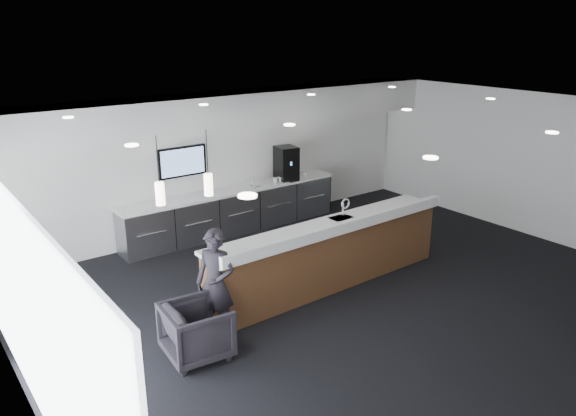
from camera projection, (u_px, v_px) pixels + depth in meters
ground at (346, 293)px, 9.46m from camera, size 10.00×10.00×0.00m
ceiling at (353, 115)px, 8.51m from camera, size 10.00×8.00×0.02m
back_wall at (223, 161)px, 12.03m from camera, size 10.00×0.02×3.00m
left_wall at (12, 294)px, 6.15m from camera, size 0.02×8.00×3.00m
right_wall at (525, 164)px, 11.81m from camera, size 0.02×8.00×3.00m
soffit_bulkhead at (232, 110)px, 11.33m from camera, size 10.00×0.90×0.70m
alcove_panel at (223, 157)px, 11.98m from camera, size 9.80×0.06×1.40m
window_blinds_wall at (16, 293)px, 6.18m from camera, size 0.04×7.36×2.55m
back_credenza at (233, 210)px, 12.08m from camera, size 5.06×0.66×0.95m
wall_tv at (182, 162)px, 11.35m from camera, size 1.05×0.08×0.62m
pendant_left at (189, 176)px, 8.00m from camera, size 0.12×0.12×0.30m
pendant_right at (142, 184)px, 7.60m from camera, size 0.12×0.12×0.30m
ceiling_can_lights at (353, 117)px, 8.52m from camera, size 7.00×5.00×0.02m
service_counter at (329, 254)px, 9.56m from camera, size 4.73×0.89×1.49m
coffee_machine at (286, 163)px, 12.61m from camera, size 0.49×0.59×0.75m
info_sign_left at (255, 181)px, 12.14m from camera, size 0.18×0.05×0.24m
info_sign_right at (257, 182)px, 12.11m from camera, size 0.16×0.03×0.21m
armchair at (197, 331)px, 7.55m from camera, size 0.92×0.90×0.77m
lounge_guest at (216, 284)px, 7.95m from camera, size 0.65×0.71×1.62m
cup_0 at (305, 174)px, 12.92m from camera, size 0.11×0.11×0.10m
cup_1 at (300, 175)px, 12.84m from camera, size 0.16×0.16×0.10m
cup_2 at (295, 176)px, 12.76m from camera, size 0.14×0.14×0.10m
cup_3 at (290, 177)px, 12.68m from camera, size 0.14×0.14×0.10m
cup_4 at (285, 178)px, 12.61m from camera, size 0.15×0.15×0.10m
cup_5 at (280, 179)px, 12.53m from camera, size 0.12×0.12×0.10m
cup_6 at (275, 180)px, 12.45m from camera, size 0.16×0.16×0.10m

